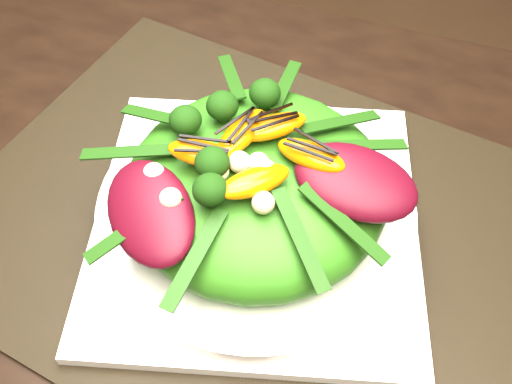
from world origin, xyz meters
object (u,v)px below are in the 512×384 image
(placemat, at_px, (256,225))
(lettuce_mound, at_px, (256,185))
(salad_bowl, at_px, (256,210))
(plate_base, at_px, (256,220))
(orange_segment, at_px, (238,127))

(placemat, xyz_separation_m, lettuce_mound, (0.00, 0.00, 0.06))
(salad_bowl, bearing_deg, placemat, 0.00)
(plate_base, height_order, salad_bowl, salad_bowl)
(placemat, xyz_separation_m, plate_base, (0.00, 0.00, 0.01))
(orange_segment, bearing_deg, placemat, -40.17)
(plate_base, relative_size, salad_bowl, 1.03)
(plate_base, bearing_deg, orange_segment, 139.83)
(salad_bowl, bearing_deg, plate_base, 0.00)
(placemat, bearing_deg, plate_base, 0.00)
(salad_bowl, xyz_separation_m, orange_segment, (-0.02, 0.02, 0.08))
(lettuce_mound, distance_m, orange_segment, 0.05)
(placemat, height_order, salad_bowl, salad_bowl)
(placemat, distance_m, salad_bowl, 0.02)
(plate_base, distance_m, orange_segment, 0.10)
(salad_bowl, height_order, lettuce_mound, lettuce_mound)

